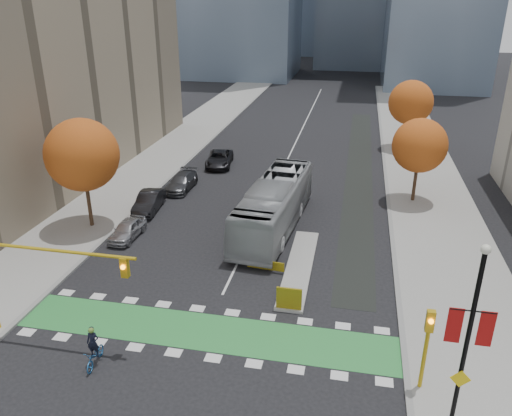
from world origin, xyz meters
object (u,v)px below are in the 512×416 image
at_px(traffic_signal_west, 30,267).
at_px(parked_car_c, 181,182).
at_px(parked_car_a, 127,229).
at_px(tree_west, 82,155).
at_px(tree_east_far, 411,103).
at_px(traffic_signal_east, 427,338).
at_px(bus, 274,205).
at_px(tree_east_near, 420,146).
at_px(banner_lamppost, 469,334).
at_px(parked_car_b, 149,202).
at_px(cyclist, 95,352).
at_px(hazard_board, 289,298).
at_px(parked_car_d, 219,159).

relative_size(traffic_signal_west, parked_car_c, 1.78).
bearing_deg(parked_car_a, tree_west, 162.65).
bearing_deg(tree_west, tree_east_far, 46.70).
height_order(traffic_signal_east, bus, traffic_signal_east).
distance_m(tree_east_near, parked_car_c, 20.49).
relative_size(banner_lamppost, parked_car_a, 2.14).
relative_size(parked_car_a, parked_car_b, 0.85).
relative_size(tree_east_far, cyclist, 3.71).
bearing_deg(traffic_signal_west, hazard_board, 21.55).
bearing_deg(parked_car_b, traffic_signal_east, -45.20).
xyz_separation_m(tree_west, tree_east_far, (24.50, 26.00, -0.38)).
height_order(tree_west, bus, tree_west).
bearing_deg(parked_car_b, bus, -12.17).
bearing_deg(hazard_board, cyclist, -143.70).
bearing_deg(traffic_signal_east, parked_car_c, 130.98).
xyz_separation_m(traffic_signal_east, banner_lamppost, (1.00, -2.00, 1.88)).
xyz_separation_m(tree_east_near, traffic_signal_east, (-1.50, -22.51, -2.13)).
height_order(traffic_signal_west, parked_car_c, traffic_signal_west).
xyz_separation_m(tree_east_far, parked_car_a, (-21.06, -27.19, -4.58)).
bearing_deg(hazard_board, tree_west, 154.01).
bearing_deg(tree_east_far, traffic_signal_west, -117.95).
bearing_deg(parked_car_d, tree_east_far, 19.89).
bearing_deg(parked_car_c, banner_lamppost, -49.71).
bearing_deg(tree_east_near, bus, -144.87).
distance_m(hazard_board, parked_car_a, 14.19).
bearing_deg(tree_east_near, parked_car_a, -151.45).
relative_size(traffic_signal_east, cyclist, 1.99).
bearing_deg(hazard_board, parked_car_c, 125.89).
bearing_deg(parked_car_b, parked_car_a, -90.22).
distance_m(cyclist, parked_car_d, 29.99).
distance_m(traffic_signal_east, parked_car_b, 25.51).
bearing_deg(traffic_signal_east, tree_east_far, 87.03).
bearing_deg(tree_east_far, banner_lamppost, -91.41).
distance_m(tree_east_near, traffic_signal_west, 30.08).
distance_m(tree_east_near, tree_east_far, 16.01).
relative_size(bus, parked_car_a, 3.44).
distance_m(hazard_board, parked_car_c, 20.51).
distance_m(banner_lamppost, parked_car_d, 35.64).
bearing_deg(tree_east_far, traffic_signal_east, -92.97).
height_order(tree_east_near, banner_lamppost, banner_lamppost).
height_order(traffic_signal_west, parked_car_b, traffic_signal_west).
bearing_deg(banner_lamppost, tree_west, 148.32).
distance_m(tree_east_near, cyclist, 29.22).
xyz_separation_m(tree_east_far, parked_car_b, (-21.50, -22.19, -4.49)).
relative_size(cyclist, parked_car_b, 0.45).
bearing_deg(parked_car_c, bus, -33.20).
height_order(banner_lamppost, parked_car_a, banner_lamppost).
relative_size(tree_west, bus, 0.62).
xyz_separation_m(tree_west, parked_car_b, (3.00, 3.81, -4.86)).
bearing_deg(parked_car_d, tree_east_near, -25.84).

